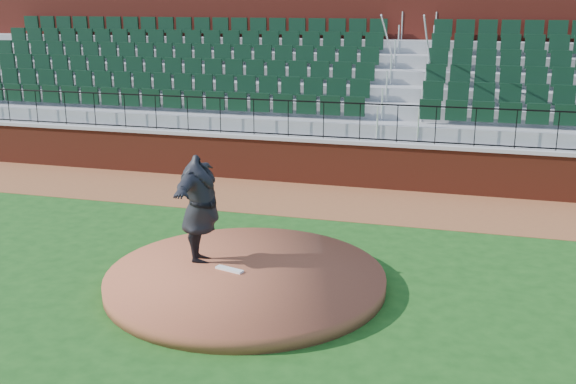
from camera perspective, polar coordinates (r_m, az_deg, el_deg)
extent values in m
plane|color=#184915|center=(12.69, -1.81, -7.45)|extent=(90.00, 90.00, 0.00)
cube|color=brown|center=(17.62, 3.37, -0.70)|extent=(34.00, 3.20, 0.01)
cube|color=maroon|center=(18.98, 4.42, 2.35)|extent=(34.00, 0.35, 1.20)
cube|color=#B7B7B7|center=(18.84, 4.46, 4.27)|extent=(34.00, 0.45, 0.10)
cube|color=maroon|center=(24.01, 7.12, 10.32)|extent=(34.00, 0.50, 5.50)
cylinder|color=brown|center=(12.48, -3.55, -7.27)|extent=(5.05, 5.05, 0.25)
cube|color=white|center=(12.55, -4.91, -6.45)|extent=(0.57, 0.28, 0.04)
imported|color=black|center=(12.72, -7.37, -1.40)|extent=(1.16, 2.61, 2.05)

